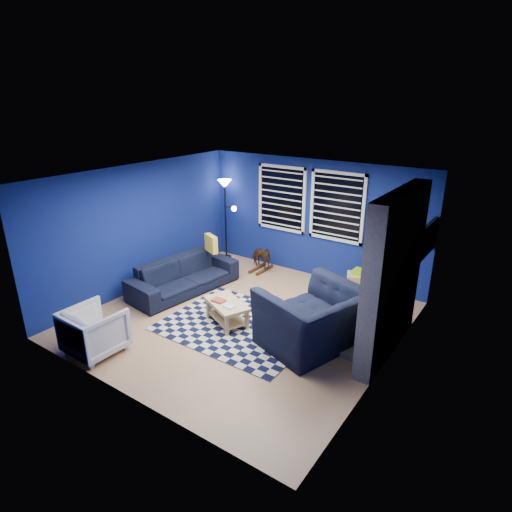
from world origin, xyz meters
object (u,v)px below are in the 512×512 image
Objects in this scene: sofa at (184,276)px; rocking_horse at (261,257)px; coffee_table at (227,308)px; floor_lamp at (226,195)px; cabinet at (361,285)px; tv at (427,239)px; armchair_big at (313,319)px; armchair_bent at (95,331)px.

rocking_horse is (0.67, 1.75, 0.00)m from sofa.
floor_lamp reaches higher than coffee_table.
rocking_horse is at bearing 158.81° from cabinet.
sofa is 3.48× the size of cabinet.
floor_lamp is at bearing 20.92° from sofa.
rocking_horse is at bearing -13.36° from sofa.
sofa is at bearing -157.35° from tv.
armchair_big is 0.78× the size of floor_lamp.
sofa is 1.62m from coffee_table.
tv is 1.61× the size of rocking_horse.
coffee_table is at bearing -147.74° from rocking_horse.
armchair_big reaches higher than armchair_bent.
coffee_table is (-1.54, -0.20, -0.19)m from armchair_big.
armchair_big reaches higher than sofa.
floor_lamp reaches higher than cabinet.
armchair_big reaches higher than rocking_horse.
floor_lamp reaches higher than rocking_horse.
floor_lamp is at bearing 155.12° from cabinet.
sofa is (-4.11, -1.72, -1.07)m from tv.
armchair_big is at bearing -110.25° from cabinet.
tv reaches higher than armchair_bent.
sofa is 1.52× the size of armchair_big.
sofa is 3.49m from cabinet.
floor_lamp is at bearing 91.27° from rocking_horse.
armchair_big is 2.38× the size of rocking_horse.
tv is 5.60m from armchair_bent.
tv is 1.25× the size of armchair_bent.
floor_lamp is at bearing 176.92° from tv.
sofa is 1.87m from rocking_horse.
rocking_horse is (0.25, 4.12, -0.03)m from armchair_bent.
tv is 3.61m from coffee_table.
rocking_horse is (-2.39, 2.10, -0.15)m from armchair_big.
armchair_big is 4.35m from floor_lamp.
sofa is at bearing 160.09° from coffee_table.
cabinet is (-0.05, 2.12, -0.24)m from armchair_big.
armchair_bent is 1.24× the size of cabinet.
rocking_horse is at bearing -92.32° from armchair_bent.
tv is 1.55× the size of cabinet.
tv is at bearing -3.08° from floor_lamp.
coffee_table is at bearing -102.31° from sofa.
armchair_big is at bearing -33.27° from floor_lamp.
cabinet is (3.00, 1.77, -0.09)m from sofa.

